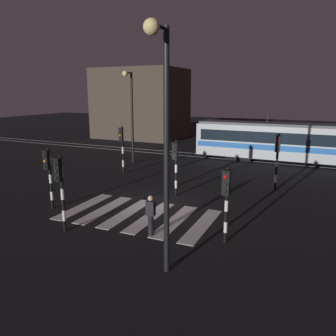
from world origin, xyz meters
TOP-DOWN VIEW (x-y plane):
  - ground_plane at (0.00, 0.00)m, footprint 120.00×120.00m
  - rail_near at (0.00, 13.22)m, footprint 80.00×0.12m
  - rail_far at (0.00, 14.66)m, footprint 80.00×0.12m
  - crosswalk_zebra at (-0.00, -1.93)m, footprint 7.16×4.39m
  - traffic_light_kerb_mid_left at (-1.86, -4.98)m, footprint 0.36×0.42m
  - traffic_light_corner_near_left at (-4.42, -3.02)m, footprint 0.36×0.42m
  - traffic_light_corner_far_left at (-5.25, 4.88)m, footprint 0.36×0.42m
  - traffic_light_corner_far_right at (5.28, 5.09)m, footprint 0.36×0.42m
  - traffic_light_median_centre at (0.37, 1.57)m, footprint 0.36×0.42m
  - traffic_light_corner_near_right at (4.58, -3.19)m, footprint 0.36×0.42m
  - street_lamp_near_kerb at (3.42, -6.22)m, footprint 0.44×1.21m
  - street_lamp_trackside_left at (-6.50, 8.18)m, footprint 0.44×1.21m
  - tram at (5.70, 13.94)m, footprint 16.71×2.58m
  - pedestrian_waiting_at_kerb at (1.64, -3.74)m, footprint 0.36×0.24m
  - building_backdrop at (-14.00, 23.03)m, footprint 10.42×8.00m

SIDE VIEW (x-z plane):
  - ground_plane at x=0.00m, z-range 0.00..0.00m
  - crosswalk_zebra at x=0.00m, z-range 0.00..0.02m
  - rail_near at x=0.00m, z-range 0.00..0.03m
  - rail_far at x=0.00m, z-range 0.00..0.03m
  - pedestrian_waiting_at_kerb at x=1.64m, z-range 0.02..1.73m
  - tram at x=5.70m, z-range -0.33..3.82m
  - traffic_light_corner_near_right at x=4.58m, z-range 0.48..3.52m
  - traffic_light_corner_near_left at x=-4.42m, z-range 0.49..3.58m
  - traffic_light_median_centre at x=0.37m, z-range 0.51..3.68m
  - traffic_light_kerb_mid_left at x=-1.86m, z-range 0.52..3.79m
  - traffic_light_corner_far_left at x=-5.25m, z-range 0.54..3.93m
  - traffic_light_corner_far_right at x=5.28m, z-range 0.54..3.94m
  - building_backdrop at x=-14.00m, z-range 0.00..8.58m
  - street_lamp_trackside_left at x=-6.50m, z-range 0.97..8.29m
  - street_lamp_near_kerb at x=3.42m, z-range 0.98..8.59m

